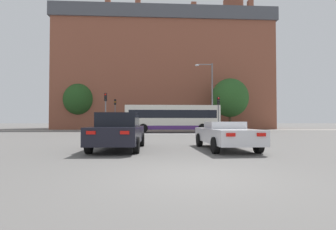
% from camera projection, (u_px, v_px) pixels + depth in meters
% --- Properties ---
extents(ground_plane, '(400.00, 400.00, 0.00)m').
position_uv_depth(ground_plane, '(193.00, 177.00, 5.81)').
color(ground_plane, '#605E5B').
extents(stop_line_strip, '(9.34, 0.30, 0.01)m').
position_uv_depth(stop_line_strip, '(162.00, 134.00, 25.69)').
color(stop_line_strip, silver).
rests_on(stop_line_strip, ground_plane).
extents(far_pavement, '(70.37, 2.50, 0.01)m').
position_uv_depth(far_pavement, '(159.00, 130.00, 38.02)').
color(far_pavement, '#A09B91').
rests_on(far_pavement, ground_plane).
extents(brick_civic_building, '(36.71, 15.16, 27.97)m').
position_uv_depth(brick_civic_building, '(165.00, 73.00, 48.72)').
color(brick_civic_building, brown).
rests_on(brick_civic_building, ground_plane).
extents(car_saloon_left, '(2.13, 4.93, 1.60)m').
position_uv_depth(car_saloon_left, '(119.00, 131.00, 11.50)').
color(car_saloon_left, black).
rests_on(car_saloon_left, ground_plane).
extents(car_roadster_right, '(2.02, 4.83, 1.22)m').
position_uv_depth(car_roadster_right, '(225.00, 135.00, 11.51)').
color(car_roadster_right, silver).
rests_on(car_roadster_right, ground_plane).
extents(bus_crossing_lead, '(10.67, 2.73, 3.08)m').
position_uv_depth(bus_crossing_lead, '(172.00, 118.00, 30.21)').
color(bus_crossing_lead, silver).
rests_on(bus_crossing_lead, ground_plane).
extents(traffic_light_near_right, '(0.26, 0.31, 3.79)m').
position_uv_depth(traffic_light_near_right, '(218.00, 109.00, 27.08)').
color(traffic_light_near_right, slate).
rests_on(traffic_light_near_right, ground_plane).
extents(traffic_light_near_left, '(0.26, 0.31, 4.13)m').
position_uv_depth(traffic_light_near_left, '(106.00, 106.00, 26.61)').
color(traffic_light_near_left, slate).
rests_on(traffic_light_near_left, ground_plane).
extents(traffic_light_far_left, '(0.26, 0.31, 4.39)m').
position_uv_depth(traffic_light_far_left, '(115.00, 109.00, 36.81)').
color(traffic_light_far_left, slate).
rests_on(traffic_light_far_left, ground_plane).
extents(street_lamp_junction, '(2.19, 0.36, 8.28)m').
position_uv_depth(street_lamp_junction, '(210.00, 91.00, 31.53)').
color(street_lamp_junction, slate).
rests_on(street_lamp_junction, ground_plane).
extents(pedestrian_waiting, '(0.46, 0.39, 1.80)m').
position_uv_depth(pedestrian_waiting, '(151.00, 123.00, 38.55)').
color(pedestrian_waiting, brown).
rests_on(pedestrian_waiting, ground_plane).
extents(tree_by_building, '(4.93, 4.93, 7.32)m').
position_uv_depth(tree_by_building, '(79.00, 100.00, 41.40)').
color(tree_by_building, '#4C3823').
rests_on(tree_by_building, ground_plane).
extents(tree_kerbside, '(5.39, 5.39, 7.58)m').
position_uv_depth(tree_kerbside, '(230.00, 98.00, 38.42)').
color(tree_kerbside, '#4C3823').
rests_on(tree_kerbside, ground_plane).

